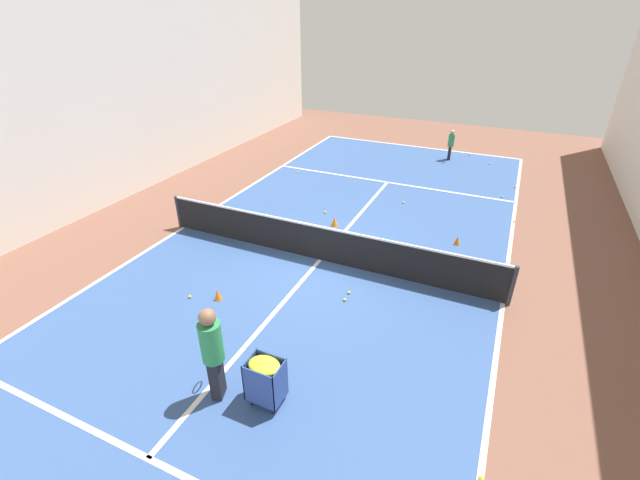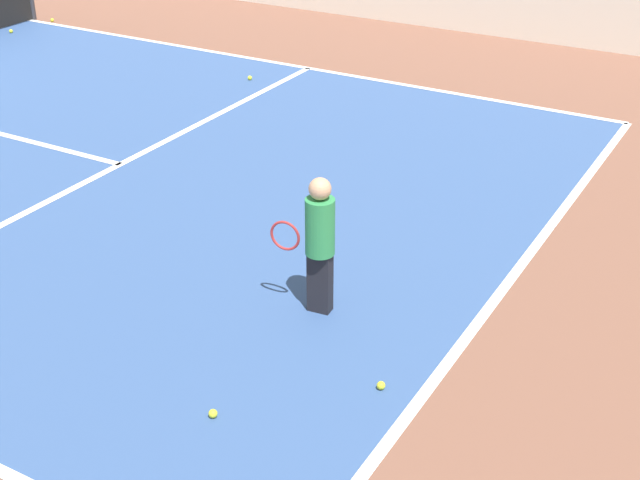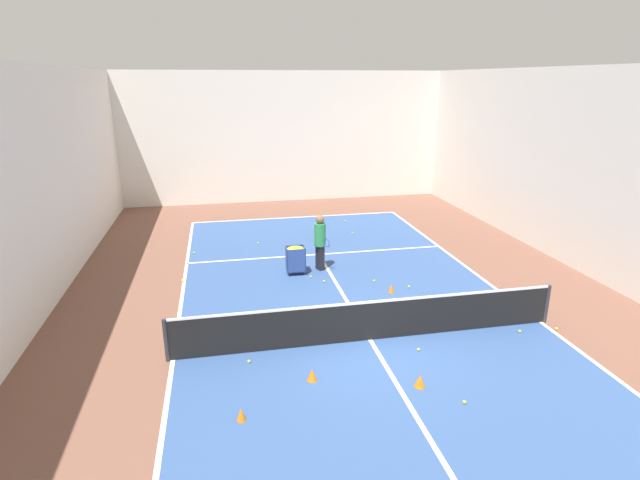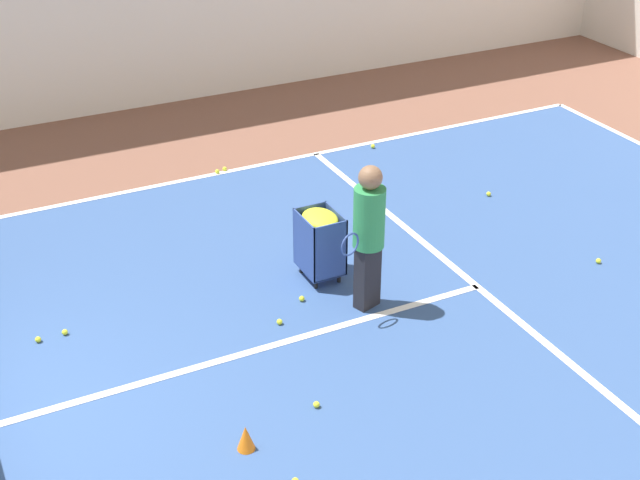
# 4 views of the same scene
# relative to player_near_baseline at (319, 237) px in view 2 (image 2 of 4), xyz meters

# --- Properties ---
(line_baseline_near) EXTENTS (9.06, 0.10, 0.00)m
(line_baseline_near) POSITION_rel_player_near_baseline_xyz_m (1.64, -1.31, -0.73)
(line_baseline_near) COLOR white
(line_baseline_near) RESTS_ON ground
(line_sideline_right) EXTENTS (0.10, 22.47, 0.00)m
(line_sideline_right) POSITION_rel_player_near_baseline_xyz_m (6.17, 9.92, -0.73)
(line_sideline_right) COLOR white
(line_sideline_right) RESTS_ON ground
(line_service_near) EXTENTS (9.06, 0.10, 0.00)m
(line_service_near) POSITION_rel_player_near_baseline_xyz_m (1.64, 3.74, -0.73)
(line_service_near) COLOR white
(line_service_near) RESTS_ON ground
(player_near_baseline) EXTENTS (0.28, 0.59, 1.29)m
(player_near_baseline) POSITION_rel_player_near_baseline_xyz_m (0.00, 0.00, 0.00)
(player_near_baseline) COLOR black
(player_near_baseline) RESTS_ON ground
(tennis_ball_1) EXTENTS (0.07, 0.07, 0.07)m
(tennis_ball_1) POSITION_rel_player_near_baseline_xyz_m (6.29, 9.47, -0.70)
(tennis_ball_1) COLOR yellow
(tennis_ball_1) RESTS_ON ground
(tennis_ball_4) EXTENTS (0.07, 0.07, 0.07)m
(tennis_ball_4) POSITION_rel_player_near_baseline_xyz_m (5.20, 4.22, -0.70)
(tennis_ball_4) COLOR yellow
(tennis_ball_4) RESTS_ON ground
(tennis_ball_5) EXTENTS (0.07, 0.07, 0.07)m
(tennis_ball_5) POSITION_rel_player_near_baseline_xyz_m (-1.69, -0.06, -0.70)
(tennis_ball_5) COLOR yellow
(tennis_ball_5) RESTS_ON ground
(tennis_ball_7) EXTENTS (0.07, 0.07, 0.07)m
(tennis_ball_7) POSITION_rel_player_near_baseline_xyz_m (-0.76, -0.99, -0.70)
(tennis_ball_7) COLOR yellow
(tennis_ball_7) RESTS_ON ground
(tennis_ball_13) EXTENTS (0.07, 0.07, 0.07)m
(tennis_ball_13) POSITION_rel_player_near_baseline_xyz_m (5.33, 9.54, -0.70)
(tennis_ball_13) COLOR yellow
(tennis_ball_13) RESTS_ON ground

